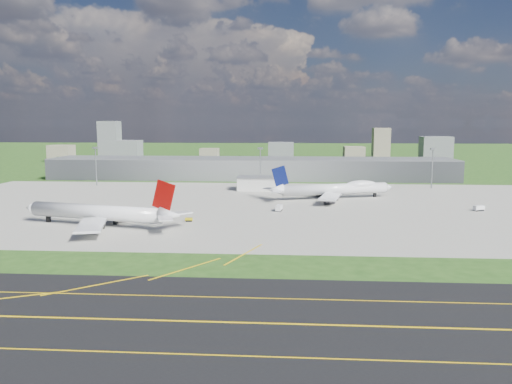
# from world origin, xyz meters

# --- Properties ---
(ground) EXTENTS (1400.00, 1400.00, 0.00)m
(ground) POSITION_xyz_m (0.00, 150.00, 0.00)
(ground) COLOR #254C17
(ground) RESTS_ON ground
(taxiway) EXTENTS (1400.00, 60.00, 0.06)m
(taxiway) POSITION_xyz_m (0.00, -110.00, 0.03)
(taxiway) COLOR black
(taxiway) RESTS_ON ground
(apron) EXTENTS (360.00, 190.00, 0.08)m
(apron) POSITION_xyz_m (10.00, 40.00, 0.04)
(apron) COLOR #9B988D
(apron) RESTS_ON ground
(terminal) EXTENTS (300.00, 42.00, 15.00)m
(terminal) POSITION_xyz_m (0.00, 165.00, 7.50)
(terminal) COLOR slate
(terminal) RESTS_ON ground
(ops_building) EXTENTS (26.00, 16.00, 8.00)m
(ops_building) POSITION_xyz_m (10.00, 100.00, 4.00)
(ops_building) COLOR silver
(ops_building) RESTS_ON ground
(mast_west) EXTENTS (3.50, 2.00, 25.90)m
(mast_west) POSITION_xyz_m (-100.00, 115.00, 17.71)
(mast_west) COLOR gray
(mast_west) RESTS_ON ground
(mast_center) EXTENTS (3.50, 2.00, 25.90)m
(mast_center) POSITION_xyz_m (10.00, 115.00, 17.71)
(mast_center) COLOR gray
(mast_center) RESTS_ON ground
(mast_east) EXTENTS (3.50, 2.00, 25.90)m
(mast_east) POSITION_xyz_m (120.00, 115.00, 17.71)
(mast_east) COLOR gray
(mast_east) RESTS_ON ground
(airliner_red_twin) EXTENTS (72.13, 55.22, 20.06)m
(airliner_red_twin) POSITION_xyz_m (-46.63, -15.49, 5.34)
(airliner_red_twin) COLOR white
(airliner_red_twin) RESTS_ON ground
(airliner_blue_quad) EXTENTS (71.27, 54.65, 19.09)m
(airliner_blue_quad) POSITION_xyz_m (54.23, 66.35, 5.31)
(airliner_blue_quad) COLOR white
(airliner_blue_quad) RESTS_ON ground
(tug_yellow) EXTENTS (3.29, 2.14, 1.60)m
(tug_yellow) POSITION_xyz_m (-13.31, -3.70, 0.85)
(tug_yellow) COLOR #C0AE0B
(tug_yellow) RESTS_ON ground
(van_white_near) EXTENTS (3.41, 5.94, 2.81)m
(van_white_near) POSITION_xyz_m (24.30, 24.67, 1.41)
(van_white_near) COLOR white
(van_white_near) RESTS_ON ground
(van_white_far) EXTENTS (5.58, 4.11, 2.60)m
(van_white_far) POSITION_xyz_m (119.17, 31.33, 1.31)
(van_white_far) COLOR white
(van_white_far) RESTS_ON ground
(bldg_far_w) EXTENTS (24.00, 20.00, 18.00)m
(bldg_far_w) POSITION_xyz_m (-220.00, 320.00, 9.00)
(bldg_far_w) COLOR gray
(bldg_far_w) RESTS_ON ground
(bldg_w) EXTENTS (28.00, 22.00, 24.00)m
(bldg_w) POSITION_xyz_m (-140.00, 300.00, 12.00)
(bldg_w) COLOR slate
(bldg_w) RESTS_ON ground
(bldg_cw) EXTENTS (20.00, 18.00, 14.00)m
(bldg_cw) POSITION_xyz_m (-60.00, 340.00, 7.00)
(bldg_cw) COLOR gray
(bldg_cw) RESTS_ON ground
(bldg_c) EXTENTS (26.00, 20.00, 22.00)m
(bldg_c) POSITION_xyz_m (20.00, 310.00, 11.00)
(bldg_c) COLOR slate
(bldg_c) RESTS_ON ground
(bldg_ce) EXTENTS (22.00, 24.00, 16.00)m
(bldg_ce) POSITION_xyz_m (100.00, 350.00, 8.00)
(bldg_ce) COLOR gray
(bldg_ce) RESTS_ON ground
(bldg_e) EXTENTS (30.00, 22.00, 28.00)m
(bldg_e) POSITION_xyz_m (180.00, 320.00, 14.00)
(bldg_e) COLOR slate
(bldg_e) RESTS_ON ground
(bldg_tall_w) EXTENTS (22.00, 20.00, 44.00)m
(bldg_tall_w) POSITION_xyz_m (-180.00, 360.00, 22.00)
(bldg_tall_w) COLOR slate
(bldg_tall_w) RESTS_ON ground
(bldg_tall_e) EXTENTS (20.00, 18.00, 36.00)m
(bldg_tall_e) POSITION_xyz_m (140.00, 410.00, 18.00)
(bldg_tall_e) COLOR gray
(bldg_tall_e) RESTS_ON ground
(tree_far_w) EXTENTS (7.20, 7.20, 8.80)m
(tree_far_w) POSITION_xyz_m (-200.00, 270.00, 5.18)
(tree_far_w) COLOR #382314
(tree_far_w) RESTS_ON ground
(tree_w) EXTENTS (6.75, 6.75, 8.25)m
(tree_w) POSITION_xyz_m (-110.00, 265.00, 4.86)
(tree_w) COLOR #382314
(tree_w) RESTS_ON ground
(tree_c) EXTENTS (8.10, 8.10, 9.90)m
(tree_c) POSITION_xyz_m (-20.00, 280.00, 5.84)
(tree_c) COLOR #382314
(tree_c) RESTS_ON ground
(tree_e) EXTENTS (7.65, 7.65, 9.35)m
(tree_e) POSITION_xyz_m (70.00, 275.00, 5.51)
(tree_e) COLOR #382314
(tree_e) RESTS_ON ground
(tree_far_e) EXTENTS (6.30, 6.30, 7.70)m
(tree_far_e) POSITION_xyz_m (160.00, 285.00, 4.53)
(tree_far_e) COLOR #382314
(tree_far_e) RESTS_ON ground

